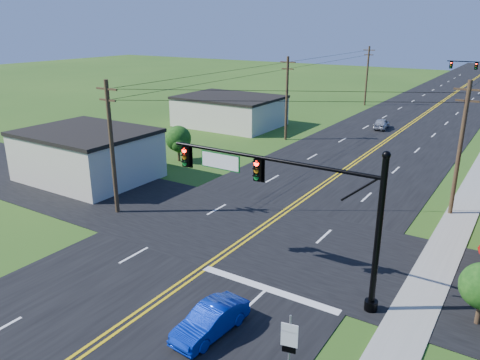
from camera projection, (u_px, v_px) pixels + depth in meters
The scene contains 14 objects.
ground at pixel (100, 338), 19.30m from camera, with size 260.00×260.00×0.00m, color #284D16.
road_main at pixel (407, 125), 59.18m from camera, with size 16.00×220.00×0.04m, color black.
road_cross at pixel (251, 233), 28.86m from camera, with size 70.00×10.00×0.04m, color black.
signal_mast_main at pixel (286, 194), 21.94m from camera, with size 11.30×0.60×7.48m.
cream_bldg_near at pixel (88, 154), 38.50m from camera, with size 10.20×8.20×4.10m.
cream_bldg_far at pixel (230, 111), 58.73m from camera, with size 12.20×9.20×3.70m.
utility_pole_left_a at pixel (112, 146), 30.62m from camera, with size 1.80×0.28×9.00m.
utility_pole_left_b at pixel (287, 97), 50.57m from camera, with size 1.80×0.28×9.00m.
utility_pole_left_c at pixel (367, 75), 72.11m from camera, with size 1.80×0.28×9.00m.
utility_pole_right_a at pixel (460, 147), 30.33m from camera, with size 1.80×0.28×9.00m.
tree_left at pixel (178, 139), 43.31m from camera, with size 2.40×2.40×3.37m.
blue_car at pixel (211, 321), 19.38m from camera, with size 1.32×3.77×1.24m, color #0726AB.
distant_car at pixel (381, 124), 57.01m from camera, with size 1.48×3.68×1.25m, color #B8B9BD.
route_sign at pixel (289, 341), 16.88m from camera, with size 0.62×0.17×2.53m.
Camera 1 is at (13.62, -10.50, 12.38)m, focal length 35.00 mm.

